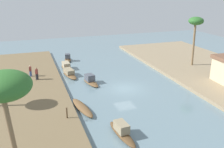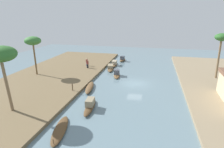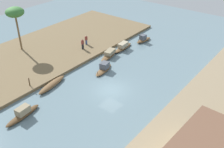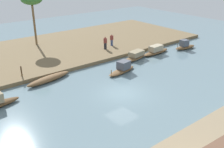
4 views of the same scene
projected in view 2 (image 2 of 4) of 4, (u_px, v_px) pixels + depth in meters
river_water at (135, 83)px, 31.82m from camera, size 75.87×75.87×0.00m
riverbank_left at (53, 76)px, 35.09m from camera, size 45.00×15.84×0.42m
sampan_foreground at (114, 64)px, 43.14m from camera, size 4.68×1.42×1.14m
sampan_with_tall_canopy at (90, 105)px, 23.08m from camera, size 4.75×1.43×1.28m
sampan_near_left_bank at (117, 74)px, 35.59m from camera, size 4.11×1.85×1.24m
sampan_downstream_large at (60, 130)px, 18.60m from camera, size 5.34×2.47×0.80m
sampan_open_hull at (110, 68)px, 39.80m from camera, size 4.58×2.01×1.03m
sampan_upstream_small at (90, 87)px, 29.31m from camera, size 5.18×1.92×0.54m
sampan_midstream at (122, 59)px, 47.30m from camera, size 3.54×1.48×1.35m
person_on_near_bank at (88, 64)px, 39.50m from camera, size 0.50×0.50×1.74m
person_by_mooring at (87, 62)px, 41.27m from camera, size 0.47×0.41×1.64m
mooring_post at (72, 87)px, 27.66m from camera, size 0.14×0.14×1.11m
palm_tree_left_near at (33, 41)px, 33.68m from camera, size 2.88×2.88×7.09m
palm_tree_left_far at (2, 55)px, 20.06m from camera, size 3.19×3.19×7.60m
palm_tree_right_short at (222, 39)px, 31.42m from camera, size 2.35×2.35×7.84m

